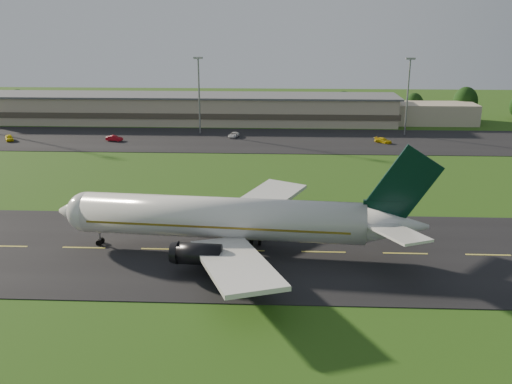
{
  "coord_description": "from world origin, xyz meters",
  "views": [
    {
      "loc": [
        27.07,
        -71.71,
        30.86
      ],
      "look_at": [
        23.46,
        8.0,
        6.0
      ],
      "focal_mm": 40.0,
      "sensor_mm": 36.0,
      "label": 1
    }
  ],
  "objects_px": {
    "service_vehicle_d": "(383,140)",
    "service_vehicle_b": "(114,138)",
    "service_vehicle_a": "(9,138)",
    "service_vehicle_c": "(234,135)",
    "light_mast_east": "(408,87)",
    "airliner": "(229,219)",
    "terminal": "(212,109)",
    "light_mast_centre": "(199,86)"
  },
  "relations": [
    {
      "from": "light_mast_centre",
      "to": "service_vehicle_a",
      "type": "distance_m",
      "value": 50.27
    },
    {
      "from": "airliner",
      "to": "service_vehicle_d",
      "type": "distance_m",
      "value": 77.16
    },
    {
      "from": "service_vehicle_b",
      "to": "service_vehicle_c",
      "type": "height_order",
      "value": "service_vehicle_b"
    },
    {
      "from": "service_vehicle_a",
      "to": "service_vehicle_d",
      "type": "xyz_separation_m",
      "value": [
        95.0,
        1.64,
        -0.11
      ]
    },
    {
      "from": "airliner",
      "to": "light_mast_east",
      "type": "xyz_separation_m",
      "value": [
        39.86,
        80.07,
        8.08
      ]
    },
    {
      "from": "airliner",
      "to": "terminal",
      "type": "xyz_separation_m",
      "value": [
        -13.74,
        96.25,
        -0.67
      ]
    },
    {
      "from": "terminal",
      "to": "light_mast_centre",
      "type": "distance_m",
      "value": 18.45
    },
    {
      "from": "terminal",
      "to": "service_vehicle_b",
      "type": "xyz_separation_m",
      "value": [
        -21.89,
        -27.09,
        -3.2
      ]
    },
    {
      "from": "terminal",
      "to": "service_vehicle_b",
      "type": "bearing_deg",
      "value": -128.94
    },
    {
      "from": "light_mast_east",
      "to": "service_vehicle_c",
      "type": "bearing_deg",
      "value": -173.94
    },
    {
      "from": "service_vehicle_a",
      "to": "airliner",
      "type": "bearing_deg",
      "value": -78.18
    },
    {
      "from": "service_vehicle_c",
      "to": "airliner",
      "type": "bearing_deg",
      "value": -75.21
    },
    {
      "from": "service_vehicle_a",
      "to": "service_vehicle_b",
      "type": "xyz_separation_m",
      "value": [
        26.9,
        0.93,
        -0.07
      ]
    },
    {
      "from": "terminal",
      "to": "light_mast_east",
      "type": "relative_size",
      "value": 7.13
    },
    {
      "from": "terminal",
      "to": "light_mast_east",
      "type": "distance_m",
      "value": 56.67
    },
    {
      "from": "airliner",
      "to": "service_vehicle_d",
      "type": "height_order",
      "value": "airliner"
    },
    {
      "from": "light_mast_east",
      "to": "service_vehicle_c",
      "type": "xyz_separation_m",
      "value": [
        -45.45,
        -4.82,
        -12.01
      ]
    },
    {
      "from": "light_mast_east",
      "to": "service_vehicle_a",
      "type": "distance_m",
      "value": 103.75
    },
    {
      "from": "terminal",
      "to": "service_vehicle_a",
      "type": "xyz_separation_m",
      "value": [
        -48.79,
        -28.02,
        -3.13
      ]
    },
    {
      "from": "service_vehicle_b",
      "to": "service_vehicle_d",
      "type": "bearing_deg",
      "value": -83.02
    },
    {
      "from": "service_vehicle_d",
      "to": "service_vehicle_b",
      "type": "bearing_deg",
      "value": 127.42
    },
    {
      "from": "service_vehicle_a",
      "to": "light_mast_east",
      "type": "bearing_deg",
      "value": -24.08
    },
    {
      "from": "airliner",
      "to": "service_vehicle_a",
      "type": "bearing_deg",
      "value": 137.21
    },
    {
      "from": "service_vehicle_a",
      "to": "service_vehicle_c",
      "type": "xyz_separation_m",
      "value": [
        56.93,
        7.01,
        -0.13
      ]
    },
    {
      "from": "service_vehicle_a",
      "to": "service_vehicle_b",
      "type": "bearing_deg",
      "value": -28.7
    },
    {
      "from": "airliner",
      "to": "service_vehicle_b",
      "type": "xyz_separation_m",
      "value": [
        -35.63,
        69.17,
        -3.87
      ]
    },
    {
      "from": "service_vehicle_b",
      "to": "light_mast_east",
      "type": "bearing_deg",
      "value": -75.4
    },
    {
      "from": "service_vehicle_d",
      "to": "service_vehicle_c",
      "type": "bearing_deg",
      "value": 118.79
    },
    {
      "from": "airliner",
      "to": "service_vehicle_c",
      "type": "height_order",
      "value": "airliner"
    },
    {
      "from": "light_mast_east",
      "to": "service_vehicle_b",
      "type": "height_order",
      "value": "light_mast_east"
    },
    {
      "from": "service_vehicle_b",
      "to": "service_vehicle_c",
      "type": "distance_m",
      "value": 30.64
    },
    {
      "from": "service_vehicle_b",
      "to": "service_vehicle_c",
      "type": "relative_size",
      "value": 0.93
    },
    {
      "from": "airliner",
      "to": "light_mast_east",
      "type": "distance_m",
      "value": 89.81
    },
    {
      "from": "airliner",
      "to": "service_vehicle_a",
      "type": "relative_size",
      "value": 11.53
    },
    {
      "from": "terminal",
      "to": "light_mast_centre",
      "type": "xyz_separation_m",
      "value": [
        -1.4,
        -16.18,
        8.75
      ]
    },
    {
      "from": "terminal",
      "to": "service_vehicle_c",
      "type": "distance_m",
      "value": 22.76
    },
    {
      "from": "terminal",
      "to": "service_vehicle_b",
      "type": "relative_size",
      "value": 34.56
    },
    {
      "from": "light_mast_east",
      "to": "service_vehicle_b",
      "type": "distance_m",
      "value": 77.2
    },
    {
      "from": "light_mast_east",
      "to": "service_vehicle_d",
      "type": "xyz_separation_m",
      "value": [
        -7.39,
        -10.19,
        -11.99
      ]
    },
    {
      "from": "service_vehicle_d",
      "to": "light_mast_east",
      "type": "bearing_deg",
      "value": 0.88
    },
    {
      "from": "terminal",
      "to": "light_mast_east",
      "type": "height_order",
      "value": "light_mast_east"
    },
    {
      "from": "terminal",
      "to": "service_vehicle_d",
      "type": "height_order",
      "value": "terminal"
    }
  ]
}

